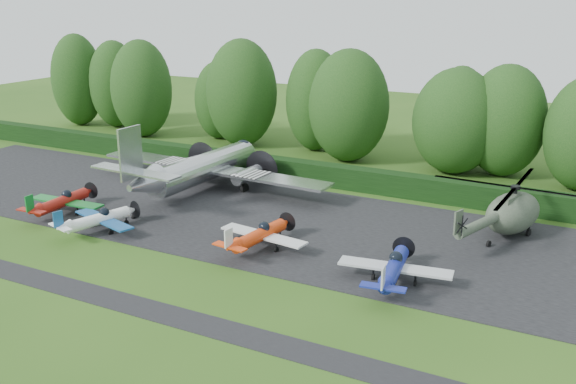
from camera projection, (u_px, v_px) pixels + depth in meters
The scene contains 20 objects.
ground at pixel (146, 256), 43.56m from camera, with size 160.00×160.00×0.00m, color #2A5016.
apron at pixel (226, 213), 52.03m from camera, with size 70.00×18.00×0.01m, color black.
taxiway_verge at pixel (82, 291), 38.48m from camera, with size 70.00×2.00×0.00m, color black.
hedgerow at pixel (288, 179), 61.35m from camera, with size 90.00×1.60×2.00m, color black.
transport_plane at pixel (202, 168), 57.24m from camera, with size 23.85×18.29×7.64m.
light_plane_red at pixel (62, 201), 51.48m from camera, with size 6.72×7.06×2.58m.
light_plane_white at pixel (98, 219), 47.68m from camera, with size 6.35×6.67×2.44m.
light_plane_orange at pixel (259, 235), 44.38m from camera, with size 6.71×7.06×2.58m.
light_plane_blue at pixel (394, 268), 38.98m from camera, with size 7.00×7.36×2.69m.
helicopter at pixel (513, 210), 46.54m from camera, with size 11.91×13.95×3.84m.
tree_0 at pixel (316, 100), 71.09m from camera, with size 6.65×6.65×11.31m.
tree_1 at pixel (459, 115), 65.74m from camera, with size 5.91×5.91×10.12m.
tree_3 at pixel (78, 80), 84.81m from camera, with size 6.75×6.75×12.05m.
tree_4 at pixel (115, 84), 83.70m from camera, with size 6.58×6.58×11.29m.
tree_6 at pixel (141, 89), 78.01m from camera, with size 7.39×7.39×11.81m.
tree_8 at pixel (242, 93), 73.17m from camera, with size 8.11×8.11×12.26m.
tree_9 at pixel (349, 106), 66.49m from camera, with size 8.39×8.39×11.74m.
tree_10 at pixel (218, 100), 77.20m from camera, with size 5.72×5.72×9.36m.
tree_11 at pixel (505, 121), 61.21m from camera, with size 7.65×7.65×10.80m.
tree_12 at pixel (456, 121), 62.16m from camera, with size 8.40×8.40×10.36m.
Camera 1 is at (27.09, -31.31, 17.18)m, focal length 40.00 mm.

